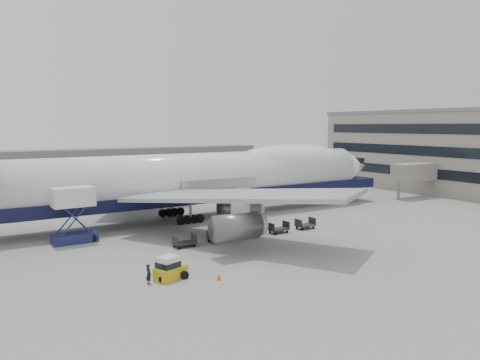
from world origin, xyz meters
TOP-DOWN VIEW (x-y plane):
  - ground at (0.00, 0.00)m, footprint 260.00×260.00m
  - apron_line at (0.00, -6.00)m, footprint 60.00×0.15m
  - hangar at (-10.00, 70.00)m, footprint 110.00×8.00m
  - airliner at (0.64, 12.00)m, footprint 67.00×55.30m
  - catering_truck at (-17.97, 6.88)m, footprint 4.70×3.31m
  - baggage_tug at (-14.22, -9.92)m, footprint 3.00×2.25m
  - ground_worker at (-16.11, -10.08)m, footprint 0.48×0.65m
  - traffic_cone at (-10.90, -12.25)m, footprint 0.37×0.37m
  - dolly_0 at (-8.78, -1.26)m, footprint 2.30×1.35m
  - dolly_1 at (-4.71, -1.26)m, footprint 2.30×1.35m
  - dolly_2 at (-0.63, -1.26)m, footprint 2.30×1.35m
  - dolly_3 at (3.44, -1.26)m, footprint 2.30×1.35m
  - dolly_4 at (7.51, -1.26)m, footprint 2.30×1.35m

SIDE VIEW (x-z plane):
  - ground at x=0.00m, z-range 0.00..0.00m
  - apron_line at x=0.00m, z-range 0.00..0.01m
  - traffic_cone at x=-10.90m, z-range -0.01..0.54m
  - dolly_0 at x=-8.78m, z-range -0.12..1.18m
  - dolly_1 at x=-4.71m, z-range -0.12..1.18m
  - dolly_2 at x=-0.63m, z-range -0.12..1.18m
  - dolly_3 at x=3.44m, z-range -0.12..1.18m
  - dolly_4 at x=7.51m, z-range -0.12..1.18m
  - ground_worker at x=-16.11m, z-range 0.00..1.63m
  - baggage_tug at x=-14.22m, z-range -0.11..1.85m
  - catering_truck at x=-17.97m, z-range 0.42..6.44m
  - hangar at x=-10.00m, z-range 0.00..7.00m
  - airliner at x=0.64m, z-range -4.37..15.61m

